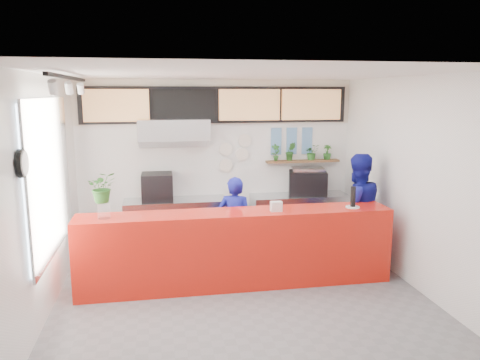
# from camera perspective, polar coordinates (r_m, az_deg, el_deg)

# --- Properties ---
(floor) EXTENTS (5.00, 5.00, 0.00)m
(floor) POSITION_cam_1_polar(r_m,az_deg,el_deg) (6.65, 0.21, -13.96)
(floor) COLOR slate
(floor) RESTS_ON ground
(ceiling) EXTENTS (5.00, 5.00, 0.00)m
(ceiling) POSITION_cam_1_polar(r_m,az_deg,el_deg) (6.06, 0.23, 12.83)
(ceiling) COLOR silver
(wall_back) EXTENTS (5.00, 0.00, 5.00)m
(wall_back) POSITION_cam_1_polar(r_m,az_deg,el_deg) (8.62, -2.75, 2.14)
(wall_back) COLOR white
(wall_back) RESTS_ON ground
(wall_left) EXTENTS (0.00, 5.00, 5.00)m
(wall_left) POSITION_cam_1_polar(r_m,az_deg,el_deg) (6.25, -22.97, -1.93)
(wall_left) COLOR white
(wall_left) RESTS_ON ground
(wall_right) EXTENTS (0.00, 5.00, 5.00)m
(wall_right) POSITION_cam_1_polar(r_m,az_deg,el_deg) (7.06, 20.61, -0.40)
(wall_right) COLOR white
(wall_right) RESTS_ON ground
(service_counter) EXTENTS (4.50, 0.60, 1.10)m
(service_counter) POSITION_cam_1_polar(r_m,az_deg,el_deg) (6.81, -0.39, -8.36)
(service_counter) COLOR red
(service_counter) RESTS_ON ground
(cream_band) EXTENTS (5.00, 0.02, 0.80)m
(cream_band) POSITION_cam_1_polar(r_m,az_deg,el_deg) (8.51, -2.81, 9.47)
(cream_band) COLOR beige
(cream_band) RESTS_ON wall_back
(prep_bench) EXTENTS (1.80, 0.60, 0.90)m
(prep_bench) POSITION_cam_1_polar(r_m,az_deg,el_deg) (8.48, -7.82, -5.35)
(prep_bench) COLOR #B2B5BA
(prep_bench) RESTS_ON ground
(panini_oven) EXTENTS (0.54, 0.54, 0.48)m
(panini_oven) POSITION_cam_1_polar(r_m,az_deg,el_deg) (8.31, -10.04, -0.84)
(panini_oven) COLOR black
(panini_oven) RESTS_ON prep_bench
(extraction_hood) EXTENTS (1.20, 0.70, 0.35)m
(extraction_hood) POSITION_cam_1_polar(r_m,az_deg,el_deg) (8.13, -8.11, 6.16)
(extraction_hood) COLOR #B2B5BA
(extraction_hood) RESTS_ON ceiling
(hood_lip) EXTENTS (1.20, 0.69, 0.31)m
(hood_lip) POSITION_cam_1_polar(r_m,az_deg,el_deg) (8.15, -8.07, 4.75)
(hood_lip) COLOR #B2B5BA
(hood_lip) RESTS_ON ceiling
(right_bench) EXTENTS (1.80, 0.60, 0.90)m
(right_bench) POSITION_cam_1_polar(r_m,az_deg,el_deg) (8.86, 7.26, -4.64)
(right_bench) COLOR #B2B5BA
(right_bench) RESTS_ON ground
(espresso_machine) EXTENTS (0.78, 0.64, 0.44)m
(espresso_machine) POSITION_cam_1_polar(r_m,az_deg,el_deg) (8.75, 8.25, -0.35)
(espresso_machine) COLOR black
(espresso_machine) RESTS_ON right_bench
(espresso_tray) EXTENTS (0.64, 0.49, 0.05)m
(espresso_tray) POSITION_cam_1_polar(r_m,az_deg,el_deg) (8.71, 8.30, 1.31)
(espresso_tray) COLOR #A3A5AA
(espresso_tray) RESTS_ON espresso_machine
(herb_shelf) EXTENTS (1.40, 0.18, 0.04)m
(herb_shelf) POSITION_cam_1_polar(r_m,az_deg,el_deg) (8.86, 7.65, 2.30)
(herb_shelf) COLOR brown
(herb_shelf) RESTS_ON wall_back
(menu_board_far_left) EXTENTS (1.10, 0.10, 0.55)m
(menu_board_far_left) POSITION_cam_1_polar(r_m,az_deg,el_deg) (8.36, -14.83, 8.78)
(menu_board_far_left) COLOR tan
(menu_board_far_left) RESTS_ON wall_back
(menu_board_mid_left) EXTENTS (1.10, 0.10, 0.55)m
(menu_board_mid_left) POSITION_cam_1_polar(r_m,az_deg,el_deg) (8.35, -6.78, 9.05)
(menu_board_mid_left) COLOR black
(menu_board_mid_left) RESTS_ON wall_back
(menu_board_mid_right) EXTENTS (1.10, 0.10, 0.55)m
(menu_board_mid_right) POSITION_cam_1_polar(r_m,az_deg,el_deg) (8.50, 1.15, 9.14)
(menu_board_mid_right) COLOR tan
(menu_board_mid_right) RESTS_ON wall_back
(menu_board_far_right) EXTENTS (1.10, 0.10, 0.55)m
(menu_board_far_right) POSITION_cam_1_polar(r_m,az_deg,el_deg) (8.80, 8.68, 9.08)
(menu_board_far_right) COLOR tan
(menu_board_far_right) RESTS_ON wall_back
(soffit) EXTENTS (4.80, 0.04, 0.65)m
(soffit) POSITION_cam_1_polar(r_m,az_deg,el_deg) (8.49, -2.78, 9.13)
(soffit) COLOR black
(soffit) RESTS_ON wall_back
(window_pane) EXTENTS (0.04, 2.20, 1.90)m
(window_pane) POSITION_cam_1_polar(r_m,az_deg,el_deg) (6.49, -22.27, 0.37)
(window_pane) COLOR silver
(window_pane) RESTS_ON wall_left
(window_frame) EXTENTS (0.03, 2.30, 2.00)m
(window_frame) POSITION_cam_1_polar(r_m,az_deg,el_deg) (6.49, -22.10, 0.37)
(window_frame) COLOR #B2B5BA
(window_frame) RESTS_ON wall_left
(wall_clock_rim) EXTENTS (0.05, 0.30, 0.30)m
(wall_clock_rim) POSITION_cam_1_polar(r_m,az_deg,el_deg) (5.29, -25.09, 1.84)
(wall_clock_rim) COLOR black
(wall_clock_rim) RESTS_ON wall_left
(wall_clock_face) EXTENTS (0.02, 0.26, 0.26)m
(wall_clock_face) POSITION_cam_1_polar(r_m,az_deg,el_deg) (5.28, -24.78, 1.85)
(wall_clock_face) COLOR white
(wall_clock_face) RESTS_ON wall_left
(track_rail) EXTENTS (0.05, 2.40, 0.04)m
(track_rail) POSITION_cam_1_polar(r_m,az_deg,el_deg) (6.04, -20.20, 11.63)
(track_rail) COLOR black
(track_rail) RESTS_ON ceiling
(dec_plate_a) EXTENTS (0.24, 0.03, 0.24)m
(dec_plate_a) POSITION_cam_1_polar(r_m,az_deg,el_deg) (8.57, -1.75, 3.79)
(dec_plate_a) COLOR silver
(dec_plate_a) RESTS_ON wall_back
(dec_plate_b) EXTENTS (0.24, 0.03, 0.24)m
(dec_plate_b) POSITION_cam_1_polar(r_m,az_deg,el_deg) (8.63, 0.23, 3.18)
(dec_plate_b) COLOR silver
(dec_plate_b) RESTS_ON wall_back
(dec_plate_c) EXTENTS (0.24, 0.03, 0.24)m
(dec_plate_c) POSITION_cam_1_polar(r_m,az_deg,el_deg) (8.61, -1.74, 1.81)
(dec_plate_c) COLOR silver
(dec_plate_c) RESTS_ON wall_back
(dec_plate_d) EXTENTS (0.24, 0.03, 0.24)m
(dec_plate_d) POSITION_cam_1_polar(r_m,az_deg,el_deg) (8.61, 0.56, 4.83)
(dec_plate_d) COLOR silver
(dec_plate_d) RESTS_ON wall_back
(photo_frame_a) EXTENTS (0.20, 0.02, 0.25)m
(photo_frame_a) POSITION_cam_1_polar(r_m,az_deg,el_deg) (8.74, 4.43, 5.55)
(photo_frame_a) COLOR #598CBF
(photo_frame_a) RESTS_ON wall_back
(photo_frame_b) EXTENTS (0.20, 0.02, 0.25)m
(photo_frame_b) POSITION_cam_1_polar(r_m,az_deg,el_deg) (8.82, 6.33, 5.56)
(photo_frame_b) COLOR #598CBF
(photo_frame_b) RESTS_ON wall_back
(photo_frame_c) EXTENTS (0.20, 0.02, 0.25)m
(photo_frame_c) POSITION_cam_1_polar(r_m,az_deg,el_deg) (8.91, 8.19, 5.56)
(photo_frame_c) COLOR #598CBF
(photo_frame_c) RESTS_ON wall_back
(photo_frame_d) EXTENTS (0.20, 0.02, 0.25)m
(photo_frame_d) POSITION_cam_1_polar(r_m,az_deg,el_deg) (8.77, 4.41, 3.92)
(photo_frame_d) COLOR #598CBF
(photo_frame_d) RESTS_ON wall_back
(photo_frame_e) EXTENTS (0.20, 0.02, 0.25)m
(photo_frame_e) POSITION_cam_1_polar(r_m,az_deg,el_deg) (8.85, 6.29, 3.95)
(photo_frame_e) COLOR #598CBF
(photo_frame_e) RESTS_ON wall_back
(photo_frame_f) EXTENTS (0.20, 0.02, 0.25)m
(photo_frame_f) POSITION_cam_1_polar(r_m,az_deg,el_deg) (8.94, 8.15, 3.97)
(photo_frame_f) COLOR #598CBF
(photo_frame_f) RESTS_ON wall_back
(staff_center) EXTENTS (0.64, 0.52, 1.49)m
(staff_center) POSITION_cam_1_polar(r_m,az_deg,el_deg) (7.36, -0.63, -5.32)
(staff_center) COLOR navy
(staff_center) RESTS_ON ground
(staff_right) EXTENTS (0.95, 0.78, 1.82)m
(staff_right) POSITION_cam_1_polar(r_m,az_deg,el_deg) (7.76, 13.99, -3.54)
(staff_right) COLOR navy
(staff_right) RESTS_ON ground
(herb_a) EXTENTS (0.19, 0.15, 0.32)m
(herb_a) POSITION_cam_1_polar(r_m,az_deg,el_deg) (8.70, 4.38, 3.39)
(herb_a) COLOR #265D20
(herb_a) RESTS_ON herb_shelf
(herb_b) EXTENTS (0.21, 0.18, 0.34)m
(herb_b) POSITION_cam_1_polar(r_m,az_deg,el_deg) (8.77, 6.18, 3.50)
(herb_b) COLOR #265D20
(herb_b) RESTS_ON herb_shelf
(herb_c) EXTENTS (0.27, 0.24, 0.29)m
(herb_c) POSITION_cam_1_polar(r_m,az_deg,el_deg) (8.90, 8.74, 3.37)
(herb_c) COLOR #265D20
(herb_c) RESTS_ON herb_shelf
(herb_d) EXTENTS (0.17, 0.15, 0.28)m
(herb_d) POSITION_cam_1_polar(r_m,az_deg,el_deg) (9.00, 10.59, 3.35)
(herb_d) COLOR #265D20
(herb_d) RESTS_ON herb_shelf
(glass_vase) EXTENTS (0.22, 0.22, 0.21)m
(glass_vase) POSITION_cam_1_polar(r_m,az_deg,el_deg) (6.55, -16.27, -3.62)
(glass_vase) COLOR silver
(glass_vase) RESTS_ON service_counter
(basil_vase) EXTENTS (0.43, 0.39, 0.42)m
(basil_vase) POSITION_cam_1_polar(r_m,az_deg,el_deg) (6.48, -16.42, -0.84)
(basil_vase) COLOR #265D20
(basil_vase) RESTS_ON glass_vase
(napkin_holder) EXTENTS (0.16, 0.10, 0.14)m
(napkin_holder) POSITION_cam_1_polar(r_m,az_deg,el_deg) (6.68, 4.43, -3.23)
(napkin_holder) COLOR silver
(napkin_holder) RESTS_ON service_counter
(white_plate) EXTENTS (0.26, 0.26, 0.02)m
(white_plate) POSITION_cam_1_polar(r_m,az_deg,el_deg) (7.09, 13.57, -3.22)
(white_plate) COLOR silver
(white_plate) RESTS_ON service_counter
(pepper_mill) EXTENTS (0.08, 0.08, 0.30)m
(pepper_mill) POSITION_cam_1_polar(r_m,az_deg,el_deg) (7.05, 13.62, -1.98)
(pepper_mill) COLOR black
(pepper_mill) RESTS_ON white_plate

